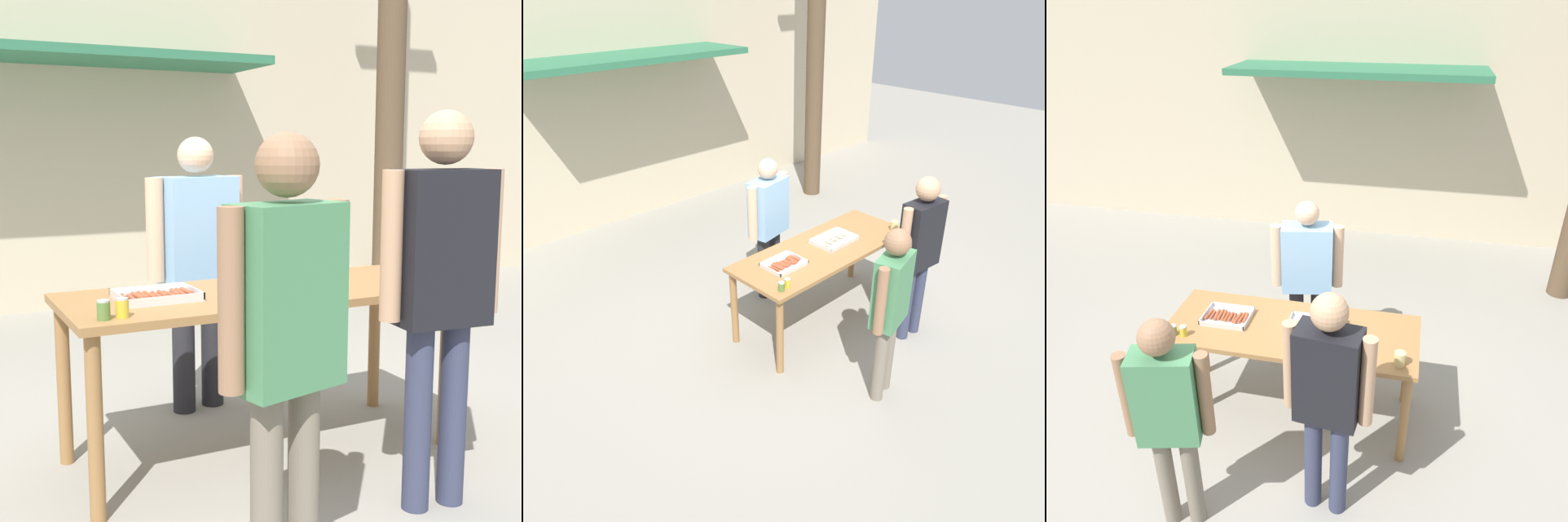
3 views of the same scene
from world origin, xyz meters
TOP-DOWN VIEW (x-y plane):
  - ground_plane at (0.00, 0.00)m, footprint 24.00×24.00m
  - building_facade_back at (0.00, 3.98)m, footprint 12.00×1.11m
  - serving_table at (0.00, 0.00)m, footprint 2.02×0.79m
  - food_tray_sausages at (-0.55, 0.02)m, footprint 0.38×0.30m
  - food_tray_buns at (0.19, 0.02)m, footprint 0.46×0.32m
  - condiment_jar_mustard at (-0.88, -0.29)m, footprint 0.06×0.06m
  - condiment_jar_ketchup at (-0.80, -0.28)m, footprint 0.06×0.06m
  - beer_cup at (0.87, -0.27)m, footprint 0.08×0.08m
  - person_server_behind_table at (-0.05, 0.78)m, footprint 0.65×0.33m
  - person_customer_holding_hotdog at (-0.48, -1.16)m, footprint 0.54×0.29m
  - person_customer_with_cup at (0.45, -0.85)m, footprint 0.58×0.26m

SIDE VIEW (x-z plane):
  - ground_plane at x=0.00m, z-range 0.00..0.00m
  - serving_table at x=0.00m, z-range 0.33..1.20m
  - food_tray_sausages at x=-0.55m, z-range 0.87..0.91m
  - food_tray_buns at x=0.19m, z-range 0.87..0.92m
  - condiment_jar_mustard at x=-0.88m, z-range 0.88..0.96m
  - condiment_jar_ketchup at x=-0.80m, z-range 0.88..0.96m
  - beer_cup at x=0.87m, z-range 0.88..0.99m
  - person_server_behind_table at x=-0.05m, z-range 0.15..1.80m
  - person_customer_holding_hotdog at x=-0.48m, z-range 0.17..1.81m
  - person_customer_with_cup at x=0.45m, z-range 0.18..1.93m
  - building_facade_back at x=0.00m, z-range 0.01..4.51m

